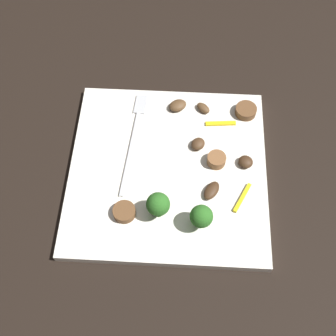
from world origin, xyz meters
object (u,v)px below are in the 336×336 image
Objects in this scene: mushroom_1 at (203,108)px; mushroom_3 at (178,105)px; sausage_slice_0 at (216,160)px; pepper_strip_0 at (221,123)px; mushroom_4 at (198,144)px; fork at (134,135)px; pepper_strip_1 at (242,198)px; sausage_slice_1 at (124,212)px; broccoli_floret_0 at (158,205)px; plate at (168,170)px; mushroom_0 at (246,162)px; mushroom_2 at (212,190)px; sausage_slice_2 at (246,111)px; broccoli_floret_1 at (201,217)px.

mushroom_3 is at bearing 87.23° from mushroom_1.
sausage_slice_0 is 0.07m from pepper_strip_0.
mushroom_3 and mushroom_4 have the same top height.
fork is 0.19m from pepper_strip_1.
broccoli_floret_0 is at bearing -86.10° from sausage_slice_1.
plate is at bearing 100.82° from sausage_slice_0.
plate is 13.40× the size of mushroom_0.
mushroom_1 is at bearing 5.36° from mushroom_2.
broccoli_floret_0 is at bearing 144.86° from sausage_slice_2.
broccoli_floret_0 is 1.03× the size of broccoli_floret_1.
mushroom_0 is 0.43× the size of pepper_strip_1.
plate is 6.33× the size of broccoli_floret_0.
sausage_slice_0 is 0.58× the size of pepper_strip_0.
pepper_strip_1 is (0.03, -0.16, -0.00)m from sausage_slice_1.
mushroom_4 is at bearing 15.10° from mushroom_2.
sausage_slice_0 reaches higher than pepper_strip_0.
mushroom_4 is (-0.07, -0.03, 0.00)m from mushroom_3.
broccoli_floret_1 is (-0.14, -0.10, 0.02)m from fork.
fork is 0.17m from mushroom_0.
sausage_slice_1 is 0.20m from mushroom_3.
mushroom_1 is (0.11, -0.05, 0.01)m from plate.
broccoli_floret_1 is 0.11m from sausage_slice_1.
broccoli_floret_0 is 0.19m from mushroom_1.
mushroom_0 is 0.07m from mushroom_2.
mushroom_1 is at bearing 46.68° from pepper_strip_0.
fork is at bearing 102.24° from pepper_strip_0.
sausage_slice_1 is (-0.13, 0.00, 0.00)m from fork.
broccoli_floret_0 reaches higher than sausage_slice_0.
broccoli_floret_1 reaches higher than mushroom_2.
broccoli_floret_1 is at bearing 147.04° from mushroom_0.
sausage_slice_0 is at bearing -167.88° from mushroom_1.
plate is at bearing 132.34° from sausage_slice_2.
sausage_slice_1 is 0.21m from pepper_strip_0.
sausage_slice_0 is at bearing -103.32° from fork.
broccoli_floret_1 is 0.19m from mushroom_1.
mushroom_3 reaches higher than fork.
mushroom_0 is at bearing -45.16° from mushroom_2.
mushroom_3 is at bearing 87.47° from sausage_slice_2.
pepper_strip_0 is at bearing 120.73° from sausage_slice_2.
plate is at bearing 60.20° from mushroom_2.
sausage_slice_2 and mushroom_4 have the same top height.
sausage_slice_1 is 0.15m from mushroom_4.
sausage_slice_1 is at bearing 139.56° from mushroom_4.
pepper_strip_0 is (-0.03, -0.07, -0.00)m from mushroom_3.
mushroom_3 is 0.60× the size of pepper_strip_0.
plate is 6.12× the size of pepper_strip_0.
mushroom_1 is 0.16m from pepper_strip_1.
mushroom_3 is at bearing -5.84° from broccoli_floret_0.
mushroom_4 is at bearing 174.17° from mushroom_1.
mushroom_1 is 0.14m from mushroom_2.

